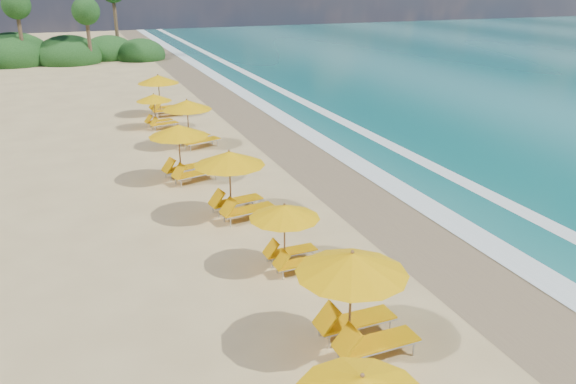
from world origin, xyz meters
TOP-DOWN VIEW (x-y plane):
  - ground at (0.00, 0.00)m, footprint 160.00×160.00m
  - wet_sand at (4.00, 0.00)m, footprint 4.00×160.00m
  - surf_foam at (6.70, 0.00)m, footprint 4.00×160.00m
  - station_3 at (-1.11, -7.36)m, footprint 2.84×2.64m
  - station_4 at (-1.13, -3.07)m, footprint 2.32×2.15m
  - station_5 at (-1.51, 1.29)m, footprint 3.04×2.90m
  - station_6 at (-2.41, 5.91)m, footprint 3.14×3.03m
  - station_7 at (-1.03, 10.89)m, footprint 3.19×3.12m
  - station_8 at (-2.01, 15.42)m, footprint 2.50×2.41m
  - station_9 at (-1.18, 18.58)m, footprint 2.89×2.70m
  - treeline at (-9.94, 45.51)m, footprint 25.80×8.80m

SIDE VIEW (x-z plane):
  - ground at x=0.00m, z-range 0.00..0.00m
  - wet_sand at x=4.00m, z-range 0.00..0.01m
  - surf_foam at x=6.70m, z-range 0.02..0.03m
  - treeline at x=-9.94m, z-range -3.87..5.86m
  - station_8 at x=-2.01m, z-range 0.12..2.15m
  - station_4 at x=-1.13m, z-range 0.13..2.24m
  - station_7 at x=-1.03m, z-range 0.15..2.66m
  - station_6 at x=-2.41m, z-range 0.15..2.68m
  - station_5 at x=-1.51m, z-range 0.15..2.72m
  - station_9 at x=-1.18m, z-range 0.16..2.73m
  - station_3 at x=-1.11m, z-range 0.16..2.75m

